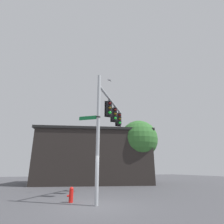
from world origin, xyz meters
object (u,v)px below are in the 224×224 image
(traffic_light_mid_outer, at_px, (119,119))
(bird_flying, at_px, (109,80))
(street_name_sign, at_px, (92,118))
(fire_hydrant, at_px, (71,195))
(traffic_light_mid_inner, at_px, (114,114))
(traffic_light_nearest_pole, at_px, (109,108))

(traffic_light_mid_outer, relative_size, bird_flying, 3.25)
(street_name_sign, relative_size, fire_hydrant, 1.32)
(traffic_light_mid_inner, xyz_separation_m, fire_hydrant, (3.36, 1.41, -5.57))
(traffic_light_nearest_pole, distance_m, traffic_light_mid_inner, 1.54)
(traffic_light_mid_outer, relative_size, fire_hydrant, 1.59)
(street_name_sign, bearing_deg, traffic_light_mid_inner, -135.58)
(bird_flying, bearing_deg, traffic_light_mid_outer, -143.58)
(street_name_sign, relative_size, bird_flying, 2.68)
(traffic_light_mid_outer, distance_m, bird_flying, 3.48)
(street_name_sign, xyz_separation_m, bird_flying, (-2.32, -2.84, 4.33))
(fire_hydrant, bearing_deg, bird_flying, -151.45)
(traffic_light_mid_outer, bearing_deg, traffic_light_mid_inner, 51.04)
(traffic_light_nearest_pole, height_order, traffic_light_mid_outer, same)
(traffic_light_nearest_pole, bearing_deg, street_name_sign, 39.81)
(traffic_light_nearest_pole, bearing_deg, traffic_light_mid_inner, -128.96)
(traffic_light_nearest_pole, relative_size, street_name_sign, 1.21)
(fire_hydrant, bearing_deg, street_name_sign, 120.03)
(traffic_light_mid_inner, distance_m, traffic_light_mid_outer, 1.54)
(traffic_light_mid_inner, distance_m, bird_flying, 3.10)
(bird_flying, bearing_deg, traffic_light_mid_inner, 147.65)
(traffic_light_mid_outer, height_order, fire_hydrant, traffic_light_mid_outer)
(bird_flying, height_order, fire_hydrant, bird_flying)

